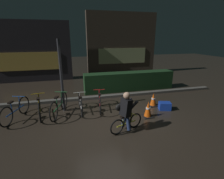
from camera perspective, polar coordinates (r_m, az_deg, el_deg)
name	(u,v)px	position (r m, az deg, el deg)	size (l,w,h in m)	color
ground_plane	(111,120)	(5.90, -0.43, -10.22)	(40.00, 40.00, 0.00)	#2D261E
sidewalk_curb	(99,97)	(7.86, -4.34, -2.57)	(12.00, 0.24, 0.12)	#56544F
hedge_row	(129,81)	(9.02, 5.88, 2.85)	(4.80, 0.70, 0.97)	#19381C
storefront_left	(29,52)	(11.84, -26.37, 11.36)	(5.08, 0.54, 3.72)	#262328
storefront_right	(122,44)	(12.89, 3.28, 15.05)	(5.14, 0.54, 4.45)	#42382D
street_post	(61,77)	(6.43, -16.84, 4.15)	(0.10, 0.10, 2.69)	#2D2D33
parked_bike_leftmost	(16,110)	(6.67, -29.93, -6.09)	(0.59, 1.57, 0.76)	black
parked_bike_left_mid	(39,107)	(6.56, -23.46, -5.44)	(0.46, 1.68, 0.78)	black
parked_bike_center_left	(59,105)	(6.43, -17.50, -5.16)	(0.59, 1.66, 0.80)	black
parked_bike_center_right	(80,104)	(6.48, -10.67, -4.80)	(0.46, 1.53, 0.70)	black
parked_bike_right_mid	(100,101)	(6.58, -4.21, -4.02)	(0.46, 1.60, 0.74)	black
traffic_cone_near	(148,109)	(6.13, 12.14, -6.66)	(0.36, 0.36, 0.58)	black
traffic_cone_far	(153,100)	(7.15, 13.84, -3.39)	(0.36, 0.36, 0.55)	black
blue_crate	(165,106)	(6.93, 17.47, -5.36)	(0.44, 0.32, 0.30)	#193DB7
cyclist	(126,112)	(5.01, 4.62, -7.57)	(1.13, 0.51, 1.25)	black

